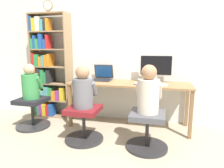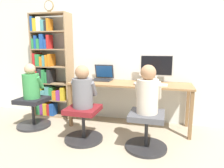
{
  "view_description": "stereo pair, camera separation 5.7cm",
  "coord_description": "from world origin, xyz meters",
  "px_view_note": "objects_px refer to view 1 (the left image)",
  "views": [
    {
      "loc": [
        0.54,
        -2.95,
        1.34
      ],
      "look_at": [
        -0.24,
        0.1,
        0.77
      ],
      "focal_mm": 32.0,
      "sensor_mm": 36.0,
      "label": 1
    },
    {
      "loc": [
        0.59,
        -2.94,
        1.34
      ],
      "look_at": [
        -0.24,
        0.1,
        0.77
      ],
      "focal_mm": 32.0,
      "sensor_mm": 36.0,
      "label": 2
    }
  ],
  "objects_px": {
    "person_near_shelf": "(30,84)",
    "person_at_monitor": "(148,92)",
    "bookshelf": "(47,70)",
    "desk_clock": "(48,6)",
    "office_chair_side": "(32,112)",
    "office_chair_left": "(147,129)",
    "laptop": "(102,77)",
    "office_chair_right": "(84,123)",
    "person_at_laptop": "(83,89)",
    "keyboard": "(153,84)",
    "desktop_monitor": "(156,67)"
  },
  "relations": [
    {
      "from": "office_chair_left",
      "to": "person_near_shelf",
      "type": "xyz_separation_m",
      "value": [
        -1.95,
        0.27,
        0.49
      ]
    },
    {
      "from": "bookshelf",
      "to": "office_chair_side",
      "type": "relative_size",
      "value": 3.49
    },
    {
      "from": "laptop",
      "to": "bookshelf",
      "type": "height_order",
      "value": "bookshelf"
    },
    {
      "from": "laptop",
      "to": "office_chair_side",
      "type": "xyz_separation_m",
      "value": [
        -1.06,
        -0.6,
        -0.55
      ]
    },
    {
      "from": "keyboard",
      "to": "office_chair_left",
      "type": "relative_size",
      "value": 0.77
    },
    {
      "from": "office_chair_side",
      "to": "desk_clock",
      "type": "bearing_deg",
      "value": 79.74
    },
    {
      "from": "desktop_monitor",
      "to": "office_chair_right",
      "type": "xyz_separation_m",
      "value": [
        -0.96,
        -0.86,
        -0.75
      ]
    },
    {
      "from": "laptop",
      "to": "bookshelf",
      "type": "distance_m",
      "value": 1.1
    },
    {
      "from": "person_at_laptop",
      "to": "person_near_shelf",
      "type": "xyz_separation_m",
      "value": [
        -1.04,
        0.25,
        -0.01
      ]
    },
    {
      "from": "office_chair_right",
      "to": "office_chair_side",
      "type": "relative_size",
      "value": 1.0
    },
    {
      "from": "person_at_monitor",
      "to": "office_chair_side",
      "type": "relative_size",
      "value": 1.12
    },
    {
      "from": "person_at_laptop",
      "to": "keyboard",
      "type": "bearing_deg",
      "value": 31.53
    },
    {
      "from": "person_near_shelf",
      "to": "person_at_monitor",
      "type": "bearing_deg",
      "value": -7.72
    },
    {
      "from": "laptop",
      "to": "keyboard",
      "type": "distance_m",
      "value": 0.96
    },
    {
      "from": "laptop",
      "to": "office_chair_right",
      "type": "xyz_separation_m",
      "value": [
        -0.02,
        -0.85,
        -0.55
      ]
    },
    {
      "from": "office_chair_left",
      "to": "bookshelf",
      "type": "relative_size",
      "value": 0.29
    },
    {
      "from": "desktop_monitor",
      "to": "keyboard",
      "type": "xyz_separation_m",
      "value": [
        -0.02,
        -0.28,
        -0.25
      ]
    },
    {
      "from": "bookshelf",
      "to": "desk_clock",
      "type": "xyz_separation_m",
      "value": [
        0.13,
        -0.07,
        1.15
      ]
    },
    {
      "from": "keyboard",
      "to": "laptop",
      "type": "bearing_deg",
      "value": 163.81
    },
    {
      "from": "desk_clock",
      "to": "bookshelf",
      "type": "bearing_deg",
      "value": 152.31
    },
    {
      "from": "keyboard",
      "to": "person_near_shelf",
      "type": "bearing_deg",
      "value": -170.73
    },
    {
      "from": "bookshelf",
      "to": "person_near_shelf",
      "type": "distance_m",
      "value": 0.6
    },
    {
      "from": "desktop_monitor",
      "to": "desk_clock",
      "type": "height_order",
      "value": "desk_clock"
    },
    {
      "from": "office_chair_right",
      "to": "desk_clock",
      "type": "bearing_deg",
      "value": 140.9
    },
    {
      "from": "person_near_shelf",
      "to": "office_chair_left",
      "type": "bearing_deg",
      "value": -7.84
    },
    {
      "from": "keyboard",
      "to": "person_near_shelf",
      "type": "height_order",
      "value": "person_near_shelf"
    },
    {
      "from": "desk_clock",
      "to": "office_chair_side",
      "type": "xyz_separation_m",
      "value": [
        -0.09,
        -0.52,
        -1.81
      ]
    },
    {
      "from": "keyboard",
      "to": "office_chair_side",
      "type": "distance_m",
      "value": 2.07
    },
    {
      "from": "desktop_monitor",
      "to": "bookshelf",
      "type": "xyz_separation_m",
      "value": [
        -2.04,
        -0.02,
        -0.1
      ]
    },
    {
      "from": "office_chair_right",
      "to": "person_near_shelf",
      "type": "xyz_separation_m",
      "value": [
        -1.04,
        0.26,
        0.49
      ]
    },
    {
      "from": "person_at_monitor",
      "to": "person_near_shelf",
      "type": "relative_size",
      "value": 1.08
    },
    {
      "from": "keyboard",
      "to": "person_at_laptop",
      "type": "height_order",
      "value": "person_at_laptop"
    },
    {
      "from": "person_at_laptop",
      "to": "person_at_monitor",
      "type": "bearing_deg",
      "value": -0.64
    },
    {
      "from": "person_at_monitor",
      "to": "laptop",
      "type": "bearing_deg",
      "value": 136.14
    },
    {
      "from": "laptop",
      "to": "person_at_laptop",
      "type": "height_order",
      "value": "person_at_laptop"
    },
    {
      "from": "office_chair_left",
      "to": "bookshelf",
      "type": "bearing_deg",
      "value": 156.87
    },
    {
      "from": "bookshelf",
      "to": "person_near_shelf",
      "type": "xyz_separation_m",
      "value": [
        0.03,
        -0.58,
        -0.17
      ]
    },
    {
      "from": "person_near_shelf",
      "to": "person_at_laptop",
      "type": "bearing_deg",
      "value": -13.71
    },
    {
      "from": "person_at_laptop",
      "to": "office_chair_side",
      "type": "bearing_deg",
      "value": 166.5
    },
    {
      "from": "office_chair_right",
      "to": "desk_clock",
      "type": "height_order",
      "value": "desk_clock"
    },
    {
      "from": "keyboard",
      "to": "person_near_shelf",
      "type": "distance_m",
      "value": 2.01
    },
    {
      "from": "office_chair_side",
      "to": "person_near_shelf",
      "type": "distance_m",
      "value": 0.49
    },
    {
      "from": "laptop",
      "to": "bookshelf",
      "type": "relative_size",
      "value": 0.18
    },
    {
      "from": "laptop",
      "to": "office_chair_left",
      "type": "height_order",
      "value": "laptop"
    },
    {
      "from": "office_chair_right",
      "to": "office_chair_left",
      "type": "bearing_deg",
      "value": -0.66
    },
    {
      "from": "keyboard",
      "to": "office_chair_right",
      "type": "bearing_deg",
      "value": -148.29
    },
    {
      "from": "desktop_monitor",
      "to": "person_at_laptop",
      "type": "bearing_deg",
      "value": -138.47
    },
    {
      "from": "desktop_monitor",
      "to": "bookshelf",
      "type": "height_order",
      "value": "bookshelf"
    },
    {
      "from": "desktop_monitor",
      "to": "person_at_laptop",
      "type": "distance_m",
      "value": 1.31
    },
    {
      "from": "keyboard",
      "to": "office_chair_side",
      "type": "bearing_deg",
      "value": -170.62
    }
  ]
}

